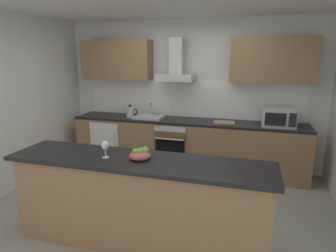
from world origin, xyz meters
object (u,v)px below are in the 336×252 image
(microwave, at_px, (279,117))
(sink, at_px, (149,117))
(range_hood, at_px, (177,67))
(oven, at_px, (174,144))
(wine_glass, at_px, (105,146))
(kettle, at_px, (130,112))
(fruit_bowl, at_px, (140,155))
(refrigerator, at_px, (112,140))
(chopping_board, at_px, (224,122))

(microwave, xyz_separation_m, sink, (-2.16, 0.04, -0.12))
(range_hood, bearing_deg, oven, -90.00)
(wine_glass, bearing_deg, kettle, 107.51)
(oven, bearing_deg, sink, 178.65)
(kettle, xyz_separation_m, fruit_bowl, (1.05, -2.15, 0.00))
(wine_glass, bearing_deg, range_hood, 87.21)
(refrigerator, distance_m, fruit_bowl, 2.69)
(refrigerator, distance_m, microwave, 2.99)
(microwave, distance_m, range_hood, 1.85)
(refrigerator, height_order, fruit_bowl, fruit_bowl)
(kettle, height_order, range_hood, range_hood)
(oven, height_order, microwave, microwave)
(refrigerator, bearing_deg, kettle, -4.30)
(refrigerator, height_order, sink, sink)
(oven, bearing_deg, wine_glass, -92.95)
(microwave, xyz_separation_m, fruit_bowl, (-1.46, -2.16, -0.04))
(oven, bearing_deg, range_hood, 90.00)
(microwave, distance_m, sink, 2.16)
(microwave, xyz_separation_m, wine_glass, (-1.81, -2.22, 0.03))
(refrigerator, distance_m, kettle, 0.71)
(sink, bearing_deg, wine_glass, -81.19)
(microwave, relative_size, kettle, 1.73)
(oven, distance_m, refrigerator, 1.23)
(range_hood, bearing_deg, chopping_board, -10.16)
(microwave, distance_m, kettle, 2.51)
(oven, xyz_separation_m, chopping_board, (0.86, -0.02, 0.45))
(oven, distance_m, chopping_board, 0.97)
(chopping_board, bearing_deg, sink, 178.50)
(refrigerator, relative_size, range_hood, 1.18)
(sink, height_order, range_hood, range_hood)
(microwave, height_order, wine_glass, microwave)
(oven, relative_size, sink, 1.60)
(microwave, bearing_deg, sink, 178.97)
(range_hood, xyz_separation_m, chopping_board, (0.86, -0.15, -0.88))
(kettle, bearing_deg, fruit_bowl, -63.94)
(range_hood, bearing_deg, fruit_bowl, -84.17)
(fruit_bowl, height_order, chopping_board, fruit_bowl)
(chopping_board, bearing_deg, fruit_bowl, -105.99)
(microwave, distance_m, chopping_board, 0.85)
(wine_glass, distance_m, chopping_board, 2.43)
(oven, height_order, chopping_board, chopping_board)
(microwave, relative_size, range_hood, 0.69)
(refrigerator, xyz_separation_m, sink, (0.76, 0.01, 0.50))
(refrigerator, bearing_deg, sink, 1.03)
(sink, relative_size, kettle, 1.73)
(wine_glass, height_order, fruit_bowl, wine_glass)
(chopping_board, bearing_deg, range_hood, 169.84)
(kettle, bearing_deg, chopping_board, 0.34)
(oven, relative_size, wine_glass, 4.50)
(microwave, bearing_deg, chopping_board, 179.71)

